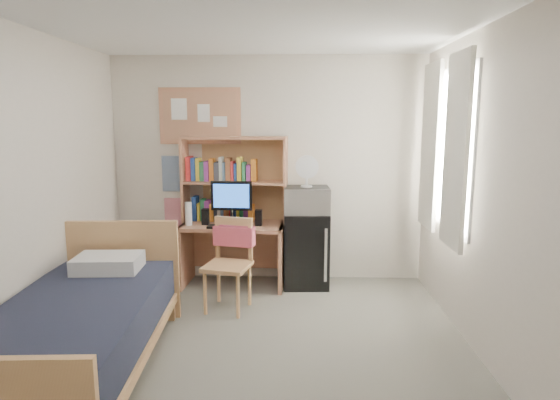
{
  "coord_description": "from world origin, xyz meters",
  "views": [
    {
      "loc": [
        0.34,
        -3.33,
        1.87
      ],
      "look_at": [
        0.17,
        1.2,
        1.1
      ],
      "focal_mm": 30.0,
      "sensor_mm": 36.0,
      "label": 1
    }
  ],
  "objects_px": {
    "desk_chair": "(227,265)",
    "bulletin_board": "(200,116)",
    "speaker_right": "(259,218)",
    "monitor": "(232,204)",
    "desk_fan": "(307,173)",
    "speaker_left": "(205,217)",
    "desk": "(234,255)",
    "bed": "(77,341)",
    "microwave": "(306,200)",
    "mini_fridge": "(306,249)"
  },
  "relations": [
    {
      "from": "desk_chair",
      "to": "bulletin_board",
      "type": "bearing_deg",
      "value": 126.71
    },
    {
      "from": "bulletin_board",
      "to": "speaker_right",
      "type": "height_order",
      "value": "bulletin_board"
    },
    {
      "from": "monitor",
      "to": "desk_fan",
      "type": "bearing_deg",
      "value": 8.32
    },
    {
      "from": "speaker_right",
      "to": "desk_fan",
      "type": "distance_m",
      "value": 0.73
    },
    {
      "from": "desk_chair",
      "to": "speaker_left",
      "type": "xyz_separation_m",
      "value": [
        -0.34,
        0.67,
        0.35
      ]
    },
    {
      "from": "desk",
      "to": "bed",
      "type": "relative_size",
      "value": 0.55
    },
    {
      "from": "monitor",
      "to": "desk",
      "type": "bearing_deg",
      "value": 90.0
    },
    {
      "from": "bulletin_board",
      "to": "desk_fan",
      "type": "bearing_deg",
      "value": -12.63
    },
    {
      "from": "microwave",
      "to": "bulletin_board",
      "type": "bearing_deg",
      "value": 164.7
    },
    {
      "from": "bulletin_board",
      "to": "desk_chair",
      "type": "bearing_deg",
      "value": -66.49
    },
    {
      "from": "desk_fan",
      "to": "bed",
      "type": "bearing_deg",
      "value": -132.61
    },
    {
      "from": "microwave",
      "to": "desk_fan",
      "type": "distance_m",
      "value": 0.3
    },
    {
      "from": "bulletin_board",
      "to": "speaker_left",
      "type": "relative_size",
      "value": 5.24
    },
    {
      "from": "desk_chair",
      "to": "speaker_left",
      "type": "bearing_deg",
      "value": 130.08
    },
    {
      "from": "bed",
      "to": "speaker_right",
      "type": "xyz_separation_m",
      "value": [
        1.17,
        1.94,
        0.52
      ]
    },
    {
      "from": "bulletin_board",
      "to": "desk",
      "type": "bearing_deg",
      "value": -36.0
    },
    {
      "from": "bulletin_board",
      "to": "mini_fridge",
      "type": "relative_size",
      "value": 1.11
    },
    {
      "from": "bed",
      "to": "microwave",
      "type": "distance_m",
      "value": 2.74
    },
    {
      "from": "desk_chair",
      "to": "speaker_right",
      "type": "distance_m",
      "value": 0.77
    },
    {
      "from": "microwave",
      "to": "monitor",
      "type": "bearing_deg",
      "value": -177.37
    },
    {
      "from": "monitor",
      "to": "desk_fan",
      "type": "relative_size",
      "value": 1.54
    },
    {
      "from": "speaker_left",
      "to": "speaker_right",
      "type": "bearing_deg",
      "value": 0.0
    },
    {
      "from": "desk_chair",
      "to": "speaker_right",
      "type": "bearing_deg",
      "value": 81.01
    },
    {
      "from": "speaker_right",
      "to": "microwave",
      "type": "bearing_deg",
      "value": 12.97
    },
    {
      "from": "desk_chair",
      "to": "microwave",
      "type": "bearing_deg",
      "value": 56.06
    },
    {
      "from": "bed",
      "to": "monitor",
      "type": "xyz_separation_m",
      "value": [
        0.87,
        1.95,
        0.67
      ]
    },
    {
      "from": "monitor",
      "to": "mini_fridge",
      "type": "bearing_deg",
      "value": 9.7
    },
    {
      "from": "desk",
      "to": "desk_fan",
      "type": "relative_size",
      "value": 3.65
    },
    {
      "from": "bed",
      "to": "desk_fan",
      "type": "xyz_separation_m",
      "value": [
        1.7,
        2.03,
        1.01
      ]
    },
    {
      "from": "desk_chair",
      "to": "bed",
      "type": "distance_m",
      "value": 1.59
    },
    {
      "from": "monitor",
      "to": "microwave",
      "type": "bearing_deg",
      "value": 8.32
    },
    {
      "from": "speaker_right",
      "to": "bed",
      "type": "bearing_deg",
      "value": -118.16
    },
    {
      "from": "bed",
      "to": "monitor",
      "type": "height_order",
      "value": "monitor"
    },
    {
      "from": "mini_fridge",
      "to": "speaker_left",
      "type": "height_order",
      "value": "speaker_left"
    },
    {
      "from": "desk",
      "to": "desk_chair",
      "type": "distance_m",
      "value": 0.72
    },
    {
      "from": "speaker_right",
      "to": "desk_fan",
      "type": "height_order",
      "value": "desk_fan"
    },
    {
      "from": "bed",
      "to": "desk_chair",
      "type": "bearing_deg",
      "value": 51.35
    },
    {
      "from": "mini_fridge",
      "to": "speaker_right",
      "type": "xyz_separation_m",
      "value": [
        -0.53,
        -0.11,
        0.38
      ]
    },
    {
      "from": "speaker_left",
      "to": "desk_fan",
      "type": "height_order",
      "value": "desk_fan"
    },
    {
      "from": "desk",
      "to": "bulletin_board",
      "type": "bearing_deg",
      "value": 147.02
    },
    {
      "from": "bulletin_board",
      "to": "mini_fridge",
      "type": "height_order",
      "value": "bulletin_board"
    },
    {
      "from": "desk",
      "to": "bed",
      "type": "bearing_deg",
      "value": -110.49
    },
    {
      "from": "mini_fridge",
      "to": "microwave",
      "type": "bearing_deg",
      "value": -90.0
    },
    {
      "from": "monitor",
      "to": "bed",
      "type": "bearing_deg",
      "value": -111.05
    },
    {
      "from": "desk",
      "to": "monitor",
      "type": "bearing_deg",
      "value": -90.0
    },
    {
      "from": "desk",
      "to": "microwave",
      "type": "xyz_separation_m",
      "value": [
        0.82,
        0.02,
        0.64
      ]
    },
    {
      "from": "desk_chair",
      "to": "mini_fridge",
      "type": "relative_size",
      "value": 1.08
    },
    {
      "from": "bulletin_board",
      "to": "monitor",
      "type": "bearing_deg",
      "value": -41.45
    },
    {
      "from": "bulletin_board",
      "to": "bed",
      "type": "bearing_deg",
      "value": -101.64
    },
    {
      "from": "mini_fridge",
      "to": "speaker_right",
      "type": "relative_size",
      "value": 4.79
    }
  ]
}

